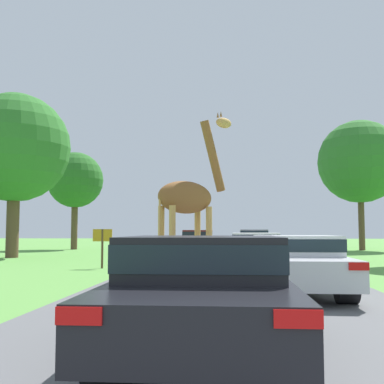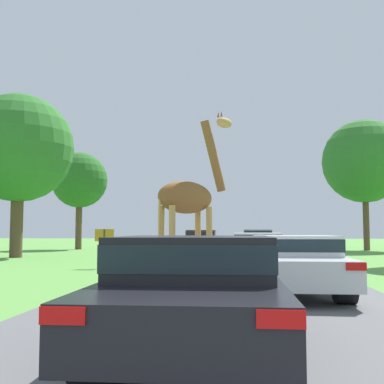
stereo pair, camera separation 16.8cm
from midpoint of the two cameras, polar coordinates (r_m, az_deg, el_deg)
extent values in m
cube|color=#5B5B5E|center=(29.57, 5.08, -7.18)|extent=(6.70, 120.00, 0.00)
cylinder|color=tan|center=(13.39, 1.07, -6.11)|extent=(0.17, 0.17, 2.00)
cylinder|color=#2D2319|center=(13.45, 1.08, -10.16)|extent=(0.22, 0.22, 0.10)
cylinder|color=tan|center=(13.01, 2.43, -6.15)|extent=(0.17, 0.17, 2.00)
cylinder|color=#2D2319|center=(13.08, 2.45, -10.32)|extent=(0.22, 0.22, 0.10)
cylinder|color=tan|center=(12.64, -3.29, -6.20)|extent=(0.17, 0.17, 2.00)
cylinder|color=#2D2319|center=(12.70, -3.31, -10.49)|extent=(0.22, 0.22, 0.10)
cylinder|color=tan|center=(12.25, -1.98, -6.25)|extent=(0.17, 0.17, 2.00)
cylinder|color=#2D2319|center=(12.31, -2.00, -10.68)|extent=(0.22, 0.22, 0.10)
ellipsoid|color=brown|center=(12.84, -0.39, -0.64)|extent=(1.67, 1.63, 0.87)
cylinder|color=brown|center=(13.59, 2.88, 4.27)|extent=(0.79, 0.77, 2.01)
ellipsoid|color=tan|center=(14.06, 4.18, 8.18)|extent=(0.57, 0.56, 0.30)
cylinder|color=tan|center=(12.31, -3.47, -3.03)|extent=(0.06, 0.06, 1.10)
cone|color=brown|center=(14.05, 3.48, 9.15)|extent=(0.07, 0.07, 0.16)
cone|color=brown|center=(13.95, 3.85, 9.24)|extent=(0.07, 0.07, 0.16)
cube|color=black|center=(5.53, 1.21, -12.85)|extent=(1.88, 4.11, 0.54)
cube|color=black|center=(5.48, 1.20, -7.69)|extent=(1.69, 1.85, 0.46)
cube|color=#19232D|center=(5.48, 1.20, -7.45)|extent=(1.71, 1.87, 0.28)
cube|color=red|center=(3.64, -13.79, -14.05)|extent=(0.34, 0.03, 0.13)
cube|color=red|center=(3.47, 11.91, -14.55)|extent=(0.34, 0.03, 0.13)
cylinder|color=black|center=(6.86, -4.48, -13.03)|extent=(0.38, 0.70, 0.70)
cylinder|color=black|center=(6.78, 8.48, -13.10)|extent=(0.38, 0.70, 0.70)
cylinder|color=black|center=(4.49, -10.04, -17.52)|extent=(0.38, 0.70, 0.70)
cylinder|color=black|center=(4.36, 10.41, -17.91)|extent=(0.38, 0.70, 0.70)
cube|color=silver|center=(10.65, 12.52, -8.81)|extent=(1.90, 4.19, 0.55)
cube|color=silver|center=(10.62, 12.48, -6.20)|extent=(1.71, 1.89, 0.42)
cube|color=#19232D|center=(10.62, 12.47, -6.09)|extent=(1.73, 1.90, 0.25)
cube|color=red|center=(8.47, 9.03, -8.66)|extent=(0.34, 0.03, 0.13)
cube|color=red|center=(8.71, 19.43, -8.34)|extent=(0.34, 0.03, 0.13)
cylinder|color=black|center=(11.85, 8.06, -9.51)|extent=(0.38, 0.66, 0.66)
cylinder|color=black|center=(12.02, 15.41, -9.33)|extent=(0.38, 0.66, 0.66)
cylinder|color=black|center=(9.35, 8.83, -10.85)|extent=(0.38, 0.66, 0.66)
cylinder|color=black|center=(9.57, 18.12, -10.53)|extent=(0.38, 0.66, 0.66)
cube|color=silver|center=(18.90, 8.02, -7.02)|extent=(1.95, 4.20, 0.57)
cube|color=silver|center=(18.89, 8.00, -5.48)|extent=(1.75, 1.89, 0.44)
cube|color=#19232D|center=(18.89, 8.00, -5.41)|extent=(1.77, 1.91, 0.27)
cube|color=red|center=(16.76, 5.62, -6.67)|extent=(0.35, 0.03, 0.14)
cube|color=red|center=(16.85, 11.09, -6.59)|extent=(0.35, 0.03, 0.14)
cylinder|color=black|center=(20.15, 5.62, -7.58)|extent=(0.39, 0.59, 0.59)
cylinder|color=black|center=(20.22, 10.07, -7.52)|extent=(0.39, 0.59, 0.59)
cylinder|color=black|center=(17.63, 5.68, -8.02)|extent=(0.39, 0.59, 0.59)
cylinder|color=black|center=(17.71, 10.77, -7.94)|extent=(0.39, 0.59, 0.59)
cube|color=gray|center=(30.83, 7.93, -5.91)|extent=(1.87, 4.53, 0.65)
cube|color=gray|center=(30.83, 7.91, -4.86)|extent=(1.68, 2.04, 0.48)
cube|color=#19232D|center=(30.83, 7.91, -4.82)|extent=(1.70, 2.06, 0.29)
cube|color=red|center=(28.53, 6.59, -5.57)|extent=(0.34, 0.03, 0.15)
cube|color=red|center=(28.61, 9.68, -5.53)|extent=(0.34, 0.03, 0.15)
cylinder|color=black|center=(32.17, 6.48, -6.35)|extent=(0.37, 0.69, 0.69)
cylinder|color=black|center=(32.24, 9.15, -6.31)|extent=(0.37, 0.69, 0.69)
cylinder|color=black|center=(29.46, 6.59, -6.51)|extent=(0.37, 0.69, 0.69)
cylinder|color=black|center=(29.53, 9.52, -6.47)|extent=(0.37, 0.69, 0.69)
cube|color=#561914|center=(27.01, 1.29, -6.29)|extent=(1.74, 4.32, 0.55)
cube|color=#561914|center=(27.00, 1.29, -5.12)|extent=(1.57, 1.94, 0.56)
cube|color=#19232D|center=(27.00, 1.29, -5.06)|extent=(1.58, 1.96, 0.33)
cube|color=red|center=(24.91, -0.69, -5.99)|extent=(0.31, 0.03, 0.13)
cube|color=red|center=(24.80, 2.60, -5.99)|extent=(0.31, 0.03, 0.13)
cylinder|color=black|center=(28.36, 0.06, -6.67)|extent=(0.35, 0.64, 0.64)
cylinder|color=black|center=(28.27, 2.89, -6.67)|extent=(0.35, 0.64, 0.64)
cylinder|color=black|center=(25.79, -0.46, -6.88)|extent=(0.35, 0.64, 0.64)
cylinder|color=black|center=(25.69, 2.66, -6.88)|extent=(0.35, 0.64, 0.64)
cylinder|color=brown|center=(35.55, -13.13, -3.10)|extent=(0.46, 0.46, 4.39)
sphere|color=#286623|center=(35.73, -13.05, 1.39)|extent=(4.01, 4.01, 4.01)
cylinder|color=brown|center=(34.97, 20.04, -2.21)|extent=(0.41, 0.41, 5.25)
sphere|color=#2D7028|center=(35.27, 19.89, 3.45)|extent=(5.73, 5.73, 5.73)
cylinder|color=brown|center=(25.83, -19.86, -2.06)|extent=(0.62, 0.62, 4.73)
sphere|color=#2D7028|center=(26.15, -19.67, 4.95)|extent=(5.53, 5.53, 5.53)
cylinder|color=#4C3823|center=(17.72, -10.09, -6.63)|extent=(0.08, 0.08, 1.41)
cube|color=#B27F19|center=(17.70, -10.07, -5.07)|extent=(0.70, 0.04, 0.44)
camera|label=1|loc=(0.08, -89.63, -0.03)|focal=45.00mm
camera|label=2|loc=(0.08, 90.37, 0.03)|focal=45.00mm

